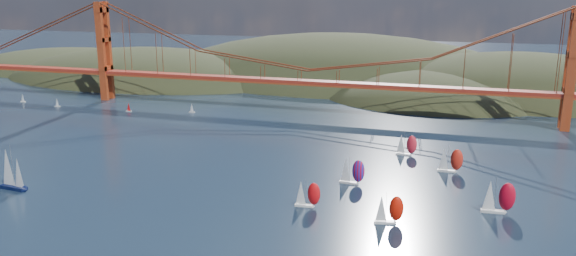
% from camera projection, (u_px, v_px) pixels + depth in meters
% --- Properties ---
extents(headlands, '(725.00, 225.00, 96.00)m').
position_uv_depth(headlands, '(413.00, 104.00, 370.74)').
color(headlands, black).
rests_on(headlands, ground).
extents(bridge, '(552.00, 12.00, 55.00)m').
position_uv_depth(bridge, '(306.00, 50.00, 282.18)').
color(bridge, maroon).
rests_on(bridge, ground).
extents(sloop_navy, '(9.81, 5.89, 14.87)m').
position_uv_depth(sloop_navy, '(11.00, 170.00, 178.39)').
color(sloop_navy, black).
rests_on(sloop_navy, ground).
extents(racer_0, '(7.60, 3.17, 8.68)m').
position_uv_depth(racer_0, '(307.00, 194.00, 164.52)').
color(racer_0, white).
rests_on(racer_0, ground).
extents(racer_1, '(8.07, 4.56, 9.05)m').
position_uv_depth(racer_1, '(388.00, 209.00, 152.84)').
color(racer_1, white).
rests_on(racer_1, ground).
extents(racer_2, '(9.29, 4.04, 10.55)m').
position_uv_depth(racer_2, '(498.00, 197.00, 159.84)').
color(racer_2, silver).
rests_on(racer_2, ground).
extents(racer_3, '(8.37, 3.37, 9.66)m').
position_uv_depth(racer_3, '(450.00, 160.00, 195.41)').
color(racer_3, silver).
rests_on(racer_3, ground).
extents(racer_5, '(7.90, 3.26, 9.05)m').
position_uv_depth(racer_5, '(406.00, 144.00, 215.26)').
color(racer_5, white).
rests_on(racer_5, ground).
extents(racer_rwb, '(8.41, 3.54, 9.58)m').
position_uv_depth(racer_rwb, '(352.00, 171.00, 183.68)').
color(racer_rwb, silver).
rests_on(racer_rwb, ground).
extents(distant_boat_0, '(3.00, 2.00, 4.70)m').
position_uv_depth(distant_boat_0, '(23.00, 98.00, 314.98)').
color(distant_boat_0, silver).
rests_on(distant_boat_0, ground).
extents(distant_boat_1, '(3.00, 2.00, 4.70)m').
position_uv_depth(distant_boat_1, '(57.00, 103.00, 302.31)').
color(distant_boat_1, silver).
rests_on(distant_boat_1, ground).
extents(distant_boat_2, '(3.00, 2.00, 4.70)m').
position_uv_depth(distant_boat_2, '(129.00, 107.00, 290.83)').
color(distant_boat_2, silver).
rests_on(distant_boat_2, ground).
extents(distant_boat_3, '(3.00, 2.00, 4.70)m').
position_uv_depth(distant_boat_3, '(192.00, 108.00, 288.61)').
color(distant_boat_3, silver).
rests_on(distant_boat_3, ground).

